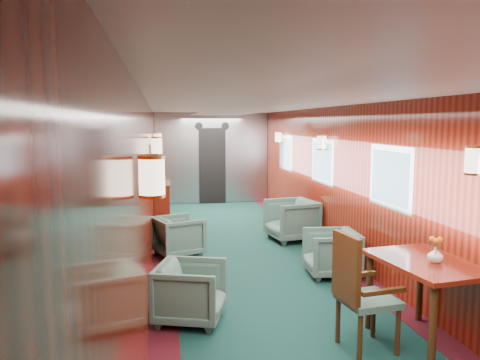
{
  "coord_description": "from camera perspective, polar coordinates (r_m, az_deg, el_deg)",
  "views": [
    {
      "loc": [
        -1.34,
        -6.43,
        2.13
      ],
      "look_at": [
        0.0,
        1.48,
        1.15
      ],
      "focal_mm": 35.0,
      "sensor_mm": 36.0,
      "label": 1
    }
  ],
  "objects": [
    {
      "name": "room",
      "position": [
        6.58,
        2.15,
        2.65
      ],
      "size": [
        12.0,
        12.1,
        2.4
      ],
      "color": "#0E322C",
      "rests_on": "ground"
    },
    {
      "name": "bulkhead",
      "position": [
        12.45,
        -3.43,
        2.6
      ],
      "size": [
        2.98,
        0.17,
        2.39
      ],
      "color": "#9E9FA5",
      "rests_on": "ground"
    },
    {
      "name": "windows_right",
      "position": [
        7.28,
        13.28,
        1.43
      ],
      "size": [
        0.02,
        8.6,
        0.8
      ],
      "color": "silver",
      "rests_on": "ground"
    },
    {
      "name": "wall_sconces",
      "position": [
        7.13,
        1.23,
        4.23
      ],
      "size": [
        2.97,
        7.97,
        0.25
      ],
      "color": "beige",
      "rests_on": "ground"
    },
    {
      "name": "dining_table",
      "position": [
        4.87,
        21.85,
        -10.59
      ],
      "size": [
        0.92,
        1.21,
        0.84
      ],
      "rotation": [
        0.0,
        0.0,
        0.13
      ],
      "color": "maroon",
      "rests_on": "ground"
    },
    {
      "name": "side_chair",
      "position": [
        4.58,
        14.22,
        -12.61
      ],
      "size": [
        0.56,
        0.58,
        1.12
      ],
      "rotation": [
        0.0,
        0.0,
        0.13
      ],
      "color": "#1B3F38",
      "rests_on": "ground"
    },
    {
      "name": "credenza",
      "position": [
        9.68,
        -9.5,
        -2.97
      ],
      "size": [
        0.33,
        1.04,
        1.21
      ],
      "color": "maroon",
      "rests_on": "ground"
    },
    {
      "name": "flower_vase",
      "position": [
        4.77,
        22.72,
        -8.42
      ],
      "size": [
        0.18,
        0.18,
        0.15
      ],
      "primitive_type": "imported",
      "rotation": [
        0.0,
        0.0,
        0.34
      ],
      "color": "silver",
      "rests_on": "dining_table"
    },
    {
      "name": "armchair_left_near",
      "position": [
        5.2,
        -6.03,
        -13.42
      ],
      "size": [
        0.88,
        0.87,
        0.64
      ],
      "primitive_type": "imported",
      "rotation": [
        0.0,
        0.0,
        1.26
      ],
      "color": "#1B3F38",
      "rests_on": "ground"
    },
    {
      "name": "armchair_left_far",
      "position": [
        7.64,
        -7.48,
        -6.78
      ],
      "size": [
        0.9,
        0.89,
        0.64
      ],
      "primitive_type": "imported",
      "rotation": [
        0.0,
        0.0,
        1.94
      ],
      "color": "#1B3F38",
      "rests_on": "ground"
    },
    {
      "name": "armchair_right_near",
      "position": [
        6.74,
        11.08,
        -8.72
      ],
      "size": [
        0.76,
        0.74,
        0.64
      ],
      "primitive_type": "imported",
      "rotation": [
        0.0,
        0.0,
        -1.65
      ],
      "color": "#1B3F38",
      "rests_on": "ground"
    },
    {
      "name": "armchair_right_far",
      "position": [
        8.6,
        6.3,
        -4.85
      ],
      "size": [
        0.95,
        0.93,
        0.75
      ],
      "primitive_type": "imported",
      "rotation": [
        0.0,
        0.0,
        -1.4
      ],
      "color": "#1B3F38",
      "rests_on": "ground"
    }
  ]
}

